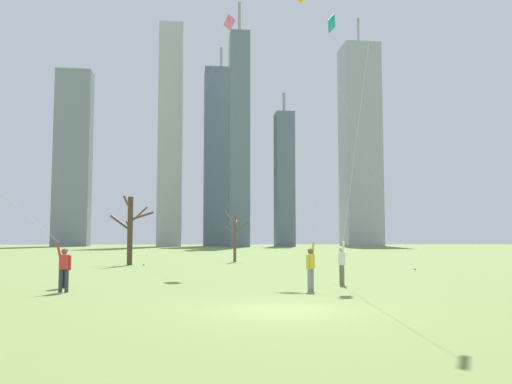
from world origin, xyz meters
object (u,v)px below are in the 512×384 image
Objects in this scene: bystander_watching_nearby at (65,266)px; distant_kite_drifting_left_yellow at (307,12)px; kite_flyer_far_back_purple at (346,226)px; bare_tree_right_of_center at (235,235)px; bare_tree_rightmost at (130,228)px; kite_flyer_midfield_left_teal at (316,203)px; distant_kite_low_near_trees_pink at (224,39)px.

distant_kite_drifting_left_yellow reaches higher than bystander_watching_nearby.
distant_kite_drifting_left_yellow is at bearing 85.12° from kite_flyer_far_back_purple.
distant_kite_drifting_left_yellow is 4.13× the size of bare_tree_right_of_center.
kite_flyer_far_back_purple reaches higher than bare_tree_rightmost.
kite_flyer_midfield_left_teal is at bearing -100.82° from distant_kite_drifting_left_yellow.
bare_tree_right_of_center is at bearing 29.39° from bare_tree_rightmost.
bare_tree_rightmost is (0.36, 20.09, 1.95)m from bystander_watching_nearby.
bare_tree_right_of_center reaches higher than bystander_watching_nearby.
bystander_watching_nearby is (-11.60, 0.43, -1.63)m from kite_flyer_far_back_purple.
distant_kite_low_near_trees_pink reaches higher than kite_flyer_far_back_purple.
distant_kite_low_near_trees_pink is (-5.32, 5.52, -0.03)m from distant_kite_drifting_left_yellow.
distant_kite_drifting_left_yellow is at bearing -73.48° from bare_tree_right_of_center.
distant_kite_drifting_left_yellow reaches higher than bare_tree_right_of_center.
distant_kite_low_near_trees_pink is at bearing 103.43° from kite_flyer_far_back_purple.
distant_kite_low_near_trees_pink is (-2.93, 18.00, 13.62)m from kite_flyer_midfield_left_teal.
bare_tree_rightmost reaches higher than bystander_watching_nearby.
distant_kite_drifting_left_yellow reaches higher than bare_tree_rightmost.
bystander_watching_nearby is 20.19m from bare_tree_rightmost.
kite_flyer_midfield_left_teal is at bearing -86.73° from bare_tree_right_of_center.
distant_kite_low_near_trees_pink reaches higher than bystander_watching_nearby.
bystander_watching_nearby is 0.31× the size of bare_tree_rightmost.
bare_tree_right_of_center is at bearing 106.52° from distant_kite_drifting_left_yellow.
kite_flyer_far_back_purple is 23.46m from distant_kite_low_near_trees_pink.
bystander_watching_nearby is at bearing -91.02° from bare_tree_rightmost.
bare_tree_rightmost is at bearing 88.98° from bystander_watching_nearby.
kite_flyer_far_back_purple reaches higher than bystander_watching_nearby.
kite_flyer_midfield_left_teal is 9.35× the size of bystander_watching_nearby.
distant_kite_drifting_left_yellow is (2.39, 12.48, 13.65)m from kite_flyer_midfield_left_teal.
bare_tree_rightmost is (-6.97, 2.65, -14.25)m from distant_kite_low_near_trees_pink.
bare_tree_rightmost is at bearing 159.20° from distant_kite_low_near_trees_pink.
bare_tree_right_of_center is (1.48, 7.41, -14.77)m from distant_kite_low_near_trees_pink.
kite_flyer_far_back_purple is 2.37× the size of bare_tree_rightmost.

